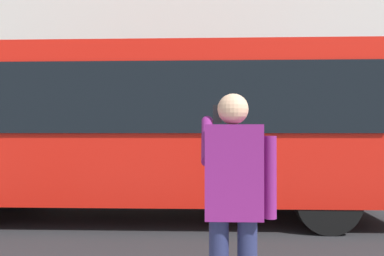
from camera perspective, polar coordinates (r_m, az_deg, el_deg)
The scene contains 4 objects.
ground_plane at distance 7.04m, azimuth 7.87°, elevation -13.45°, with size 60.00×60.00×0.00m, color #232326.
building_facade_far at distance 14.33m, azimuth 5.02°, elevation 17.47°, with size 28.00×1.55×12.00m.
red_bus at distance 6.92m, azimuth -7.41°, elevation 0.38°, with size 9.05×2.54×3.08m.
pedestrian_photographer at distance 2.66m, azimuth 6.44°, elevation -10.06°, with size 0.53×0.52×1.70m.
Camera 1 is at (0.69, 6.82, 1.59)m, focal length 34.48 mm.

